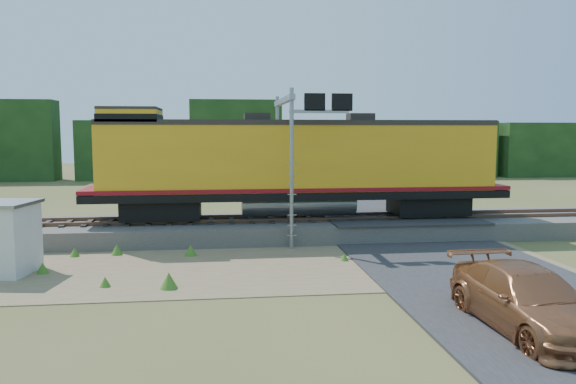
{
  "coord_description": "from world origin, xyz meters",
  "views": [
    {
      "loc": [
        -1.42,
        -19.45,
        4.84
      ],
      "look_at": [
        1.34,
        3.0,
        2.4
      ],
      "focal_mm": 35.0,
      "sensor_mm": 36.0,
      "label": 1
    }
  ],
  "objects": [
    {
      "name": "signal_gantry",
      "position": [
        1.84,
        5.35,
        4.98
      ],
      "size": [
        2.62,
        6.2,
        6.6
      ],
      "color": "gray",
      "rests_on": "ground"
    },
    {
      "name": "ground",
      "position": [
        0.0,
        0.0,
        0.0
      ],
      "size": [
        140.0,
        140.0,
        0.0
      ],
      "primitive_type": "plane",
      "color": "#475123",
      "rests_on": "ground"
    },
    {
      "name": "weed_clumps",
      "position": [
        -3.5,
        0.1,
        0.0
      ],
      "size": [
        15.0,
        6.2,
        0.56
      ],
      "primitive_type": null,
      "color": "#407722",
      "rests_on": "ground"
    },
    {
      "name": "road",
      "position": [
        7.0,
        0.74,
        0.09
      ],
      "size": [
        7.0,
        66.0,
        0.86
      ],
      "color": "#38383A",
      "rests_on": "ground"
    },
    {
      "name": "dirt_shoulder",
      "position": [
        -2.0,
        0.5,
        0.01
      ],
      "size": [
        26.0,
        8.0,
        0.03
      ],
      "primitive_type": "cube",
      "color": "#8C7754",
      "rests_on": "ground"
    },
    {
      "name": "tree_line_north",
      "position": [
        0.0,
        38.0,
        3.07
      ],
      "size": [
        130.0,
        3.0,
        6.5
      ],
      "color": "#173413",
      "rests_on": "ground"
    },
    {
      "name": "rails",
      "position": [
        0.0,
        6.0,
        0.88
      ],
      "size": [
        70.0,
        1.54,
        0.16
      ],
      "color": "brown",
      "rests_on": "ballast"
    },
    {
      "name": "locomotive",
      "position": [
        1.93,
        6.0,
        3.39
      ],
      "size": [
        19.11,
        2.91,
        4.93
      ],
      "color": "black",
      "rests_on": "rails"
    },
    {
      "name": "shed",
      "position": [
        -8.78,
        0.3,
        1.26
      ],
      "size": [
        2.41,
        2.41,
        2.49
      ],
      "rotation": [
        0.0,
        0.0,
        -0.16
      ],
      "color": "silver",
      "rests_on": "ground"
    },
    {
      "name": "car",
      "position": [
        6.0,
        -6.98,
        0.77
      ],
      "size": [
        2.32,
        5.34,
        1.53
      ],
      "primitive_type": "imported",
      "rotation": [
        0.0,
        0.0,
        0.03
      ],
      "color": "#A3633C",
      "rests_on": "ground"
    },
    {
      "name": "ballast",
      "position": [
        0.0,
        6.0,
        0.4
      ],
      "size": [
        70.0,
        5.0,
        0.8
      ],
      "primitive_type": "cube",
      "color": "slate",
      "rests_on": "ground"
    }
  ]
}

